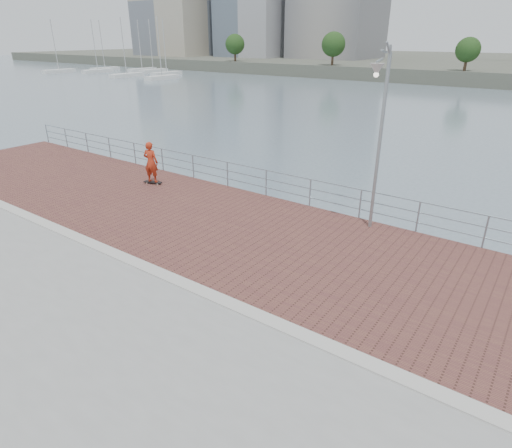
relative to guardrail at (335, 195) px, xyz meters
The scene contains 8 objects.
water 7.50m from the guardrail, 90.00° to the right, with size 400.00×400.00×0.00m, color slate.
brick_lane 3.47m from the guardrail, 90.00° to the right, with size 40.00×6.80×0.02m, color brown.
curb 7.03m from the guardrail, 90.00° to the right, with size 40.00×0.40×0.06m, color #B7B5AD.
guardrail is the anchor object (origin of this frame).
street_lamp 3.85m from the guardrail, 29.07° to the right, with size 0.41×1.21×5.69m.
skateboard 8.26m from the guardrail, 167.91° to the right, with size 0.87×0.47×0.10m.
skateboarder 8.24m from the guardrail, 167.91° to the right, with size 0.66×0.43×1.81m, color #B32F17.
marina 94.36m from the guardrail, 146.10° to the left, with size 34.09×21.61×11.41m.
Camera 1 is at (6.36, -6.84, 6.12)m, focal length 30.00 mm.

